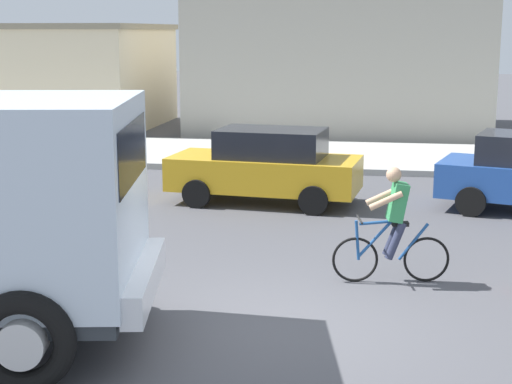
# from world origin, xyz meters

# --- Properties ---
(ground_plane) EXTENTS (120.00, 120.00, 0.00)m
(ground_plane) POSITION_xyz_m (0.00, 0.00, 0.00)
(ground_plane) COLOR #4C4C51
(sidewalk_far) EXTENTS (80.00, 5.00, 0.16)m
(sidewalk_far) POSITION_xyz_m (0.00, 13.22, 0.08)
(sidewalk_far) COLOR #ADADA8
(sidewalk_far) RESTS_ON ground
(cyclist) EXTENTS (1.71, 0.55, 1.72)m
(cyclist) POSITION_xyz_m (1.40, 2.08, 0.86)
(cyclist) COLOR black
(cyclist) RESTS_ON ground
(car_far_side) EXTENTS (4.16, 2.21, 1.60)m
(car_far_side) POSITION_xyz_m (-1.20, 7.13, 0.82)
(car_far_side) COLOR gold
(car_far_side) RESTS_ON ground
(building_corner_left) EXTENTS (9.42, 7.43, 3.87)m
(building_corner_left) POSITION_xyz_m (-11.98, 19.48, 1.94)
(building_corner_left) COLOR beige
(building_corner_left) RESTS_ON ground
(building_mid_block) EXTENTS (10.49, 8.14, 5.62)m
(building_mid_block) POSITION_xyz_m (-0.36, 20.44, 2.81)
(building_mid_block) COLOR #B2AD9E
(building_mid_block) RESTS_ON ground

